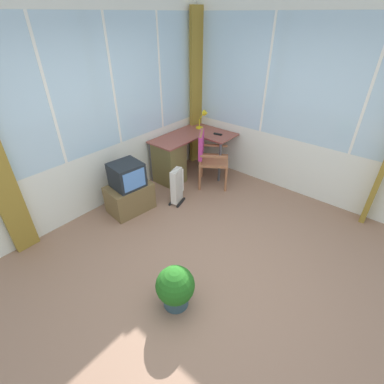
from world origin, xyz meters
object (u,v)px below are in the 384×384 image
(tv_on_stand, at_px, (129,190))
(wooden_armchair, at_px, (207,153))
(desk, at_px, (172,159))
(tv_remote, at_px, (218,134))
(space_heater, at_px, (177,185))
(desk_lamp, at_px, (204,116))
(potted_plant, at_px, (175,287))

(tv_on_stand, bearing_deg, wooden_armchair, -16.73)
(desk, height_order, tv_remote, tv_remote)
(desk, relative_size, tv_on_stand, 1.68)
(tv_remote, distance_m, space_heater, 1.28)
(desk_lamp, relative_size, space_heater, 0.56)
(desk_lamp, distance_m, potted_plant, 3.32)
(tv_remote, height_order, wooden_armchair, wooden_armchair)
(desk_lamp, xyz_separation_m, potted_plant, (-2.72, -1.77, -0.71))
(tv_remote, xyz_separation_m, potted_plant, (-2.59, -1.36, -0.51))
(desk_lamp, bearing_deg, potted_plant, -146.99)
(tv_on_stand, relative_size, potted_plant, 1.62)
(tv_remote, bearing_deg, potted_plant, -163.88)
(desk, bearing_deg, tv_on_stand, -173.06)
(desk_lamp, bearing_deg, tv_remote, -107.50)
(tv_remote, xyz_separation_m, tv_on_stand, (-1.80, 0.31, -0.42))
(desk, bearing_deg, space_heater, -130.56)
(tv_on_stand, bearing_deg, potted_plant, -115.29)
(desk, height_order, tv_on_stand, tv_on_stand)
(tv_remote, relative_size, tv_on_stand, 0.19)
(wooden_armchair, bearing_deg, tv_on_stand, 163.27)
(tv_on_stand, bearing_deg, desk, 6.94)
(desk_lamp, height_order, wooden_armchair, desk_lamp)
(wooden_armchair, xyz_separation_m, tv_on_stand, (-1.36, 0.41, -0.25))
(tv_on_stand, relative_size, space_heater, 1.33)
(tv_on_stand, bearing_deg, desk_lamp, 2.99)
(tv_remote, bearing_deg, desk_lamp, 60.96)
(tv_remote, relative_size, potted_plant, 0.31)
(desk_lamp, xyz_separation_m, tv_remote, (-0.13, -0.41, -0.20))
(tv_on_stand, xyz_separation_m, potted_plant, (-0.79, -1.67, -0.09))
(desk_lamp, height_order, potted_plant, desk_lamp)
(desk, xyz_separation_m, space_heater, (-0.46, -0.54, -0.11))
(potted_plant, bearing_deg, space_heater, 41.87)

